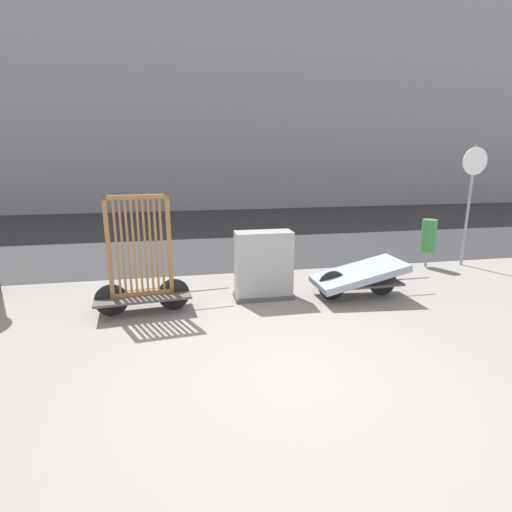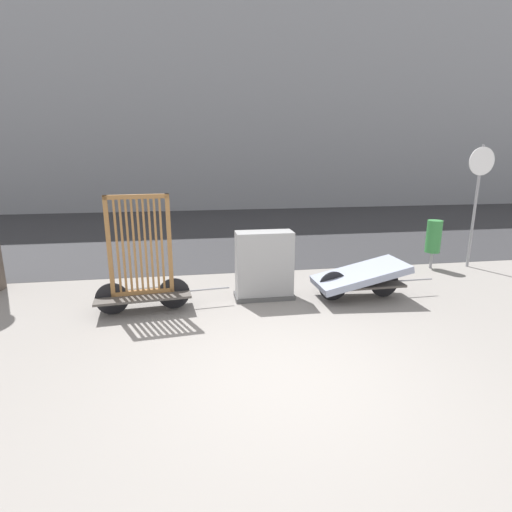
{
  "view_description": "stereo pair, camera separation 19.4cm",
  "coord_description": "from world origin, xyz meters",
  "views": [
    {
      "loc": [
        -1.27,
        -4.14,
        2.6
      ],
      "look_at": [
        0.0,
        2.42,
        0.89
      ],
      "focal_mm": 28.0,
      "sensor_mm": 36.0,
      "label": 1
    },
    {
      "loc": [
        -1.08,
        -4.17,
        2.6
      ],
      "look_at": [
        0.0,
        2.42,
        0.89
      ],
      "focal_mm": 28.0,
      "sensor_mm": 36.0,
      "label": 2
    }
  ],
  "objects": [
    {
      "name": "utility_cabinet",
      "position": [
        0.2,
        2.74,
        0.58
      ],
      "size": [
        1.09,
        0.49,
        1.25
      ],
      "color": "#4C4C4C",
      "rests_on": "ground_plane"
    },
    {
      "name": "ground_plane",
      "position": [
        0.0,
        0.0,
        0.0
      ],
      "size": [
        60.0,
        60.0,
        0.0
      ],
      "primitive_type": "plane",
      "color": "gray"
    },
    {
      "name": "road_strip",
      "position": [
        0.0,
        9.68,
        0.0
      ],
      "size": [
        56.0,
        10.54,
        0.01
      ],
      "color": "#2D2D30",
      "rests_on": "ground_plane"
    },
    {
      "name": "trash_bin",
      "position": [
        4.42,
        4.06,
        0.75
      ],
      "size": [
        0.33,
        0.33,
        1.13
      ],
      "color": "gray",
      "rests_on": "ground_plane"
    },
    {
      "name": "bike_cart_with_mattress",
      "position": [
        1.93,
        2.42,
        0.42
      ],
      "size": [
        2.3,
        0.93,
        0.7
      ],
      "rotation": [
        0.0,
        0.0,
        0.02
      ],
      "color": "#4C4742",
      "rests_on": "ground_plane"
    },
    {
      "name": "sign_post",
      "position": [
        5.38,
        4.05,
        1.86
      ],
      "size": [
        0.62,
        0.06,
        2.81
      ],
      "color": "gray",
      "rests_on": "ground_plane"
    },
    {
      "name": "building_facade",
      "position": [
        0.0,
        16.95,
        6.08
      ],
      "size": [
        48.0,
        4.0,
        12.16
      ],
      "color": "gray",
      "rests_on": "ground_plane"
    },
    {
      "name": "bike_cart_with_bedframe",
      "position": [
        -1.92,
        2.42,
        0.68
      ],
      "size": [
        2.28,
        0.81,
        1.98
      ],
      "rotation": [
        0.0,
        0.0,
        0.1
      ],
      "color": "#4C4742",
      "rests_on": "ground_plane"
    }
  ]
}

